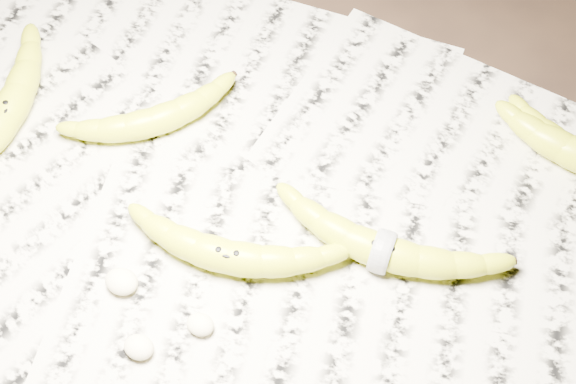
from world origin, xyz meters
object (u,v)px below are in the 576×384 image
at_px(banana_left_b, 153,119).
at_px(banana_center, 229,255).
at_px(banana_taped, 383,250).
at_px(banana_left_a, 3,116).

height_order(banana_left_b, banana_center, banana_center).
height_order(banana_center, banana_taped, same).
xyz_separation_m(banana_left_a, banana_taped, (0.43, 0.02, -0.00)).
height_order(banana_left_a, banana_taped, banana_left_a).
height_order(banana_left_b, banana_taped, banana_taped).
relative_size(banana_left_b, banana_center, 0.88).
bearing_deg(banana_taped, banana_left_b, 167.19).
distance_m(banana_left_b, banana_taped, 0.28).
distance_m(banana_left_b, banana_center, 0.18).
relative_size(banana_center, banana_taped, 0.91).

